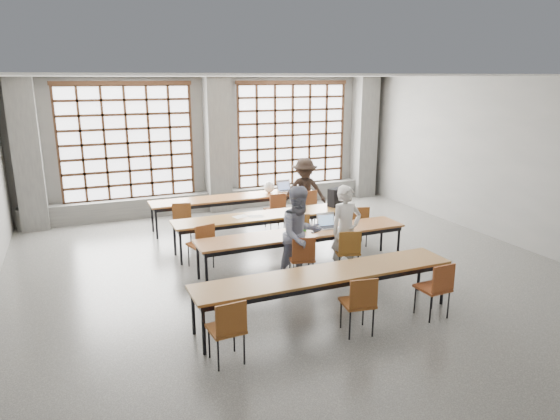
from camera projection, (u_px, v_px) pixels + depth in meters
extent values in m
plane|color=#494947|center=(301.00, 279.00, 8.91)|extent=(11.00, 11.00, 0.00)
plane|color=silver|center=(304.00, 76.00, 8.00)|extent=(11.00, 11.00, 0.00)
plane|color=slate|center=(214.00, 144.00, 13.35)|extent=(10.00, 0.00, 10.00)
plane|color=slate|center=(520.00, 164.00, 10.33)|extent=(0.00, 11.00, 11.00)
cube|color=#50504E|center=(27.00, 155.00, 11.41)|extent=(0.60, 0.55, 3.50)
cube|color=#50504E|center=(217.00, 145.00, 13.10)|extent=(0.60, 0.55, 3.50)
cube|color=#50504E|center=(364.00, 138.00, 14.79)|extent=(0.60, 0.55, 3.50)
cube|color=white|center=(127.00, 143.00, 12.45)|extent=(3.20, 0.02, 2.80)
cube|color=black|center=(128.00, 143.00, 12.38)|extent=(3.20, 0.05, 2.80)
cube|color=black|center=(132.00, 200.00, 12.75)|extent=(3.32, 0.07, 0.10)
cube|color=black|center=(123.00, 83.00, 12.00)|extent=(3.32, 0.07, 0.10)
cube|color=white|center=(291.00, 135.00, 14.14)|extent=(3.20, 0.02, 2.80)
cube|color=black|center=(293.00, 135.00, 14.07)|extent=(3.20, 0.05, 2.80)
cube|color=black|center=(292.00, 185.00, 14.44)|extent=(3.32, 0.07, 0.10)
cube|color=black|center=(293.00, 82.00, 13.69)|extent=(3.32, 0.07, 0.10)
cube|color=#50504E|center=(218.00, 200.00, 13.56)|extent=(9.80, 0.35, 0.50)
cube|color=brown|center=(235.00, 197.00, 11.91)|extent=(4.00, 0.70, 0.04)
cube|color=black|center=(235.00, 200.00, 11.92)|extent=(3.90, 0.64, 0.08)
cylinder|color=black|center=(157.00, 224.00, 11.02)|extent=(0.05, 0.05, 0.69)
cylinder|color=black|center=(152.00, 217.00, 11.54)|extent=(0.05, 0.05, 0.69)
cylinder|color=black|center=(312.00, 207.00, 12.46)|extent=(0.05, 0.05, 0.69)
cylinder|color=black|center=(302.00, 202.00, 12.98)|extent=(0.05, 0.05, 0.69)
cube|color=brown|center=(269.00, 215.00, 10.37)|extent=(4.00, 0.70, 0.04)
cube|color=black|center=(269.00, 218.00, 10.38)|extent=(3.90, 0.64, 0.08)
cylinder|color=black|center=(181.00, 248.00, 9.48)|extent=(0.05, 0.05, 0.69)
cylinder|color=black|center=(175.00, 239.00, 10.00)|extent=(0.05, 0.05, 0.69)
cylinder|color=black|center=(355.00, 225.00, 10.92)|extent=(0.05, 0.05, 0.69)
cylinder|color=black|center=(342.00, 219.00, 11.44)|extent=(0.05, 0.05, 0.69)
cube|color=brown|center=(303.00, 233.00, 9.18)|extent=(4.00, 0.70, 0.04)
cube|color=black|center=(303.00, 236.00, 9.19)|extent=(3.90, 0.64, 0.08)
cylinder|color=black|center=(206.00, 272.00, 8.29)|extent=(0.05, 0.05, 0.69)
cylinder|color=black|center=(198.00, 261.00, 8.81)|extent=(0.05, 0.05, 0.69)
cylinder|color=black|center=(398.00, 243.00, 9.73)|extent=(0.05, 0.05, 0.69)
cylinder|color=black|center=(381.00, 235.00, 10.25)|extent=(0.05, 0.05, 0.69)
cube|color=brown|center=(326.00, 274.00, 7.27)|extent=(4.00, 0.70, 0.04)
cube|color=black|center=(326.00, 277.00, 7.29)|extent=(3.90, 0.64, 0.08)
cylinder|color=black|center=(204.00, 330.00, 6.39)|extent=(0.05, 0.05, 0.69)
cylinder|color=black|center=(193.00, 311.00, 6.91)|extent=(0.05, 0.05, 0.69)
cylinder|color=black|center=(443.00, 284.00, 7.83)|extent=(0.05, 0.05, 0.69)
cylinder|color=black|center=(419.00, 271.00, 8.35)|extent=(0.05, 0.05, 0.69)
cube|color=brown|center=(182.00, 220.00, 10.96)|extent=(0.50, 0.50, 0.04)
cube|color=brown|center=(182.00, 212.00, 10.71)|extent=(0.40, 0.11, 0.40)
cylinder|color=black|center=(183.00, 230.00, 11.02)|extent=(0.02, 0.02, 0.45)
cube|color=maroon|center=(275.00, 210.00, 11.78)|extent=(0.42, 0.42, 0.04)
cube|color=maroon|center=(278.00, 202.00, 11.55)|extent=(0.40, 0.03, 0.40)
cylinder|color=black|center=(275.00, 219.00, 11.84)|extent=(0.02, 0.02, 0.45)
cube|color=brown|center=(305.00, 207.00, 12.08)|extent=(0.47, 0.47, 0.04)
cube|color=brown|center=(310.00, 199.00, 11.86)|extent=(0.40, 0.08, 0.40)
cylinder|color=black|center=(305.00, 215.00, 12.14)|extent=(0.02, 0.02, 0.45)
cube|color=brown|center=(200.00, 244.00, 9.34)|extent=(0.51, 0.51, 0.04)
cube|color=brown|center=(205.00, 235.00, 9.13)|extent=(0.39, 0.13, 0.40)
cylinder|color=black|center=(201.00, 256.00, 9.40)|extent=(0.02, 0.02, 0.45)
cube|color=brown|center=(297.00, 232.00, 10.09)|extent=(0.49, 0.49, 0.04)
cube|color=brown|center=(300.00, 224.00, 9.85)|extent=(0.40, 0.11, 0.40)
cylinder|color=black|center=(297.00, 243.00, 10.15)|extent=(0.02, 0.02, 0.45)
cube|color=brown|center=(357.00, 224.00, 10.62)|extent=(0.51, 0.51, 0.04)
cube|color=brown|center=(360.00, 217.00, 10.37)|extent=(0.39, 0.13, 0.40)
cylinder|color=black|center=(356.00, 234.00, 10.68)|extent=(0.02, 0.02, 0.45)
cube|color=brown|center=(301.00, 258.00, 8.64)|extent=(0.51, 0.51, 0.04)
cube|color=brown|center=(304.00, 249.00, 8.39)|extent=(0.40, 0.12, 0.40)
cylinder|color=black|center=(301.00, 270.00, 8.70)|extent=(0.02, 0.02, 0.45)
cube|color=brown|center=(346.00, 251.00, 8.98)|extent=(0.51, 0.51, 0.04)
cube|color=brown|center=(350.00, 243.00, 8.73)|extent=(0.39, 0.13, 0.40)
cylinder|color=black|center=(346.00, 263.00, 9.04)|extent=(0.02, 0.02, 0.45)
cube|color=brown|center=(226.00, 329.00, 6.21)|extent=(0.45, 0.45, 0.04)
cube|color=brown|center=(231.00, 319.00, 5.98)|extent=(0.40, 0.06, 0.40)
cylinder|color=black|center=(226.00, 345.00, 6.27)|extent=(0.02, 0.02, 0.45)
cube|color=brown|center=(357.00, 303.00, 6.93)|extent=(0.48, 0.48, 0.04)
cube|color=brown|center=(364.00, 293.00, 6.68)|extent=(0.40, 0.09, 0.40)
cylinder|color=black|center=(357.00, 318.00, 6.98)|extent=(0.02, 0.02, 0.45)
cube|color=brown|center=(433.00, 288.00, 7.41)|extent=(0.44, 0.44, 0.04)
cube|color=brown|center=(444.00, 278.00, 7.18)|extent=(0.40, 0.05, 0.40)
cylinder|color=black|center=(431.00, 302.00, 7.47)|extent=(0.02, 0.02, 0.45)
imported|color=silver|center=(346.00, 231.00, 8.93)|extent=(0.61, 0.41, 1.65)
imported|color=#1A214F|center=(300.00, 235.00, 8.58)|extent=(0.90, 0.74, 1.71)
imported|color=black|center=(304.00, 192.00, 12.04)|extent=(1.20, 0.98, 1.62)
cube|color=#AFAFB4|center=(329.00, 227.00, 9.42)|extent=(0.37, 0.28, 0.02)
cube|color=black|center=(329.00, 227.00, 9.41)|extent=(0.31, 0.20, 0.00)
cube|color=#AFAFB4|center=(326.00, 219.00, 9.51)|extent=(0.36, 0.09, 0.26)
cube|color=#8EBEF6|center=(326.00, 221.00, 9.51)|extent=(0.31, 0.07, 0.21)
cube|color=silver|center=(286.00, 191.00, 12.45)|extent=(0.37, 0.28, 0.02)
cube|color=black|center=(286.00, 190.00, 12.44)|extent=(0.31, 0.19, 0.00)
cube|color=silver|center=(283.00, 185.00, 12.54)|extent=(0.36, 0.08, 0.26)
cube|color=#8FABF8|center=(284.00, 186.00, 12.54)|extent=(0.31, 0.06, 0.21)
ellipsoid|color=silver|center=(349.00, 225.00, 9.50)|extent=(0.11, 0.09, 0.04)
cube|color=#2B842D|center=(299.00, 229.00, 9.21)|extent=(0.26, 0.15, 0.09)
cube|color=black|center=(315.00, 232.00, 9.15)|extent=(0.14, 0.10, 0.01)
cube|color=white|center=(241.00, 217.00, 10.18)|extent=(0.34, 0.29, 0.00)
cube|color=white|center=(256.00, 216.00, 10.20)|extent=(0.33, 0.26, 0.00)
cube|color=black|center=(335.00, 197.00, 10.96)|extent=(0.37, 0.30, 0.40)
ellipsoid|color=white|center=(269.00, 187.00, 12.25)|extent=(0.26, 0.21, 0.29)
cube|color=maroon|center=(226.00, 325.00, 6.20)|extent=(0.21, 0.13, 0.06)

